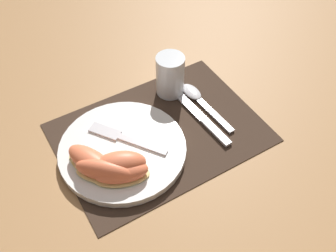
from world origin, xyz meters
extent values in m
plane|color=#A37547|center=(0.00, 0.00, 0.00)|extent=(3.00, 3.00, 0.00)
cube|color=#38281E|center=(0.00, 0.00, 0.00)|extent=(0.43, 0.31, 0.00)
cylinder|color=white|center=(-0.09, -0.01, 0.01)|extent=(0.26, 0.26, 0.02)
cylinder|color=silver|center=(0.09, 0.10, 0.05)|extent=(0.07, 0.07, 0.10)
cylinder|color=yellow|center=(0.09, 0.10, 0.03)|extent=(0.05, 0.05, 0.04)
cube|color=silver|center=(0.10, -0.07, 0.01)|extent=(0.02, 0.09, 0.01)
cube|color=silver|center=(0.10, 0.04, 0.01)|extent=(0.03, 0.13, 0.01)
cube|color=silver|center=(0.13, -0.02, 0.01)|extent=(0.02, 0.12, 0.01)
ellipsoid|color=silver|center=(0.13, 0.07, 0.01)|extent=(0.04, 0.06, 0.01)
cube|color=silver|center=(-0.06, -0.03, 0.02)|extent=(0.07, 0.10, 0.00)
cube|color=silver|center=(-0.11, 0.05, 0.02)|extent=(0.06, 0.07, 0.00)
ellipsoid|color=#F4DB84|center=(-0.17, -0.03, 0.02)|extent=(0.10, 0.14, 0.01)
ellipsoid|color=#F2754C|center=(-0.17, -0.03, 0.04)|extent=(0.09, 0.13, 0.04)
ellipsoid|color=#F4DB84|center=(-0.15, -0.06, 0.02)|extent=(0.11, 0.11, 0.01)
ellipsoid|color=#F2754C|center=(-0.15, -0.06, 0.04)|extent=(0.11, 0.11, 0.05)
ellipsoid|color=#F4DB84|center=(-0.12, -0.06, 0.02)|extent=(0.12, 0.09, 0.01)
ellipsoid|color=#F2754C|center=(-0.12, -0.06, 0.04)|extent=(0.11, 0.09, 0.05)
ellipsoid|color=#F4DB84|center=(-0.13, -0.07, 0.02)|extent=(0.12, 0.09, 0.01)
ellipsoid|color=#F2754C|center=(-0.13, -0.07, 0.04)|extent=(0.11, 0.08, 0.04)
camera|label=1|loc=(-0.27, -0.49, 0.65)|focal=42.00mm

